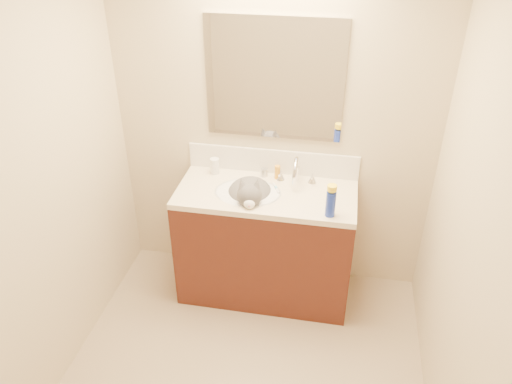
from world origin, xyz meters
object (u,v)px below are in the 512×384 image
at_px(spray_can, 331,204).
at_px(pill_bottle, 215,166).
at_px(basin, 248,201).
at_px(amber_bottle, 277,172).
at_px(faucet, 296,173).
at_px(vanity_cabinet, 266,245).
at_px(silver_jar, 264,172).
at_px(cat, 250,196).

bearing_deg(spray_can, pill_bottle, 155.18).
relative_size(basin, amber_bottle, 4.62).
bearing_deg(faucet, spray_can, -53.57).
relative_size(basin, pill_bottle, 3.91).
height_order(vanity_cabinet, silver_jar, silver_jar).
distance_m(basin, silver_jar, 0.26).
distance_m(cat, silver_jar, 0.25).
bearing_deg(faucet, cat, -149.18).
bearing_deg(amber_bottle, spray_can, -45.50).
distance_m(silver_jar, amber_bottle, 0.10).
bearing_deg(amber_bottle, faucet, -20.97).
xyz_separation_m(basin, spray_can, (0.55, -0.18, 0.15)).
bearing_deg(vanity_cabinet, amber_bottle, 76.39).
relative_size(vanity_cabinet, pill_bottle, 10.43).
height_order(basin, cat, cat).
relative_size(cat, pill_bottle, 3.94).
relative_size(silver_jar, amber_bottle, 0.58).
height_order(vanity_cabinet, basin, basin).
relative_size(vanity_cabinet, faucet, 4.29).
xyz_separation_m(basin, amber_bottle, (0.17, 0.22, 0.12)).
xyz_separation_m(cat, spray_can, (0.54, -0.17, 0.11)).
xyz_separation_m(vanity_cabinet, pill_bottle, (-0.40, 0.18, 0.51)).
height_order(amber_bottle, spray_can, spray_can).
xyz_separation_m(vanity_cabinet, silver_jar, (-0.05, 0.20, 0.48)).
bearing_deg(pill_bottle, spray_can, -24.82).
bearing_deg(pill_bottle, amber_bottle, 1.17).
xyz_separation_m(silver_jar, spray_can, (0.48, -0.41, 0.05)).
xyz_separation_m(faucet, silver_jar, (-0.23, 0.07, -0.06)).
height_order(vanity_cabinet, pill_bottle, pill_bottle).
relative_size(faucet, spray_can, 1.69).
bearing_deg(amber_bottle, vanity_cabinet, -103.61).
bearing_deg(faucet, silver_jar, 163.65).
xyz_separation_m(pill_bottle, silver_jar, (0.35, 0.02, -0.03)).
distance_m(basin, spray_can, 0.60).
bearing_deg(vanity_cabinet, cat, -162.66).
bearing_deg(basin, amber_bottle, 52.84).
bearing_deg(faucet, amber_bottle, 159.03).
bearing_deg(pill_bottle, basin, -36.91).
relative_size(vanity_cabinet, spray_can, 7.24).
height_order(basin, silver_jar, silver_jar).
relative_size(cat, spray_can, 2.73).
height_order(faucet, cat, faucet).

